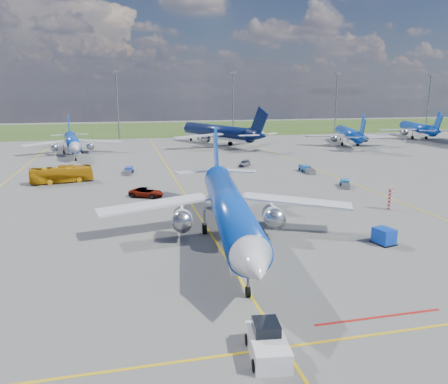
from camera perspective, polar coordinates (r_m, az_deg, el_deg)
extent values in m
plane|color=#555552|center=(46.90, -0.96, -6.69)|extent=(400.00, 400.00, 0.00)
cube|color=#2D4719|center=(194.03, -10.53, 8.10)|extent=(400.00, 80.00, 0.01)
cube|color=gold|center=(75.42, -5.82, 0.84)|extent=(0.25, 160.00, 0.02)
cube|color=gold|center=(29.54, 7.83, -19.44)|extent=(60.00, 0.25, 0.02)
cube|color=gold|center=(87.13, -26.70, 1.15)|extent=(0.25, 120.00, 0.02)
cube|color=gold|center=(93.34, 11.93, 2.97)|extent=(0.25, 120.00, 0.02)
cube|color=#A5140F|center=(34.39, 19.58, -15.14)|extent=(10.00, 0.25, 0.02)
cylinder|color=slate|center=(153.24, -13.72, 10.83)|extent=(0.50, 0.50, 22.00)
cube|color=slate|center=(153.30, -13.95, 15.05)|extent=(2.20, 0.50, 0.80)
cylinder|color=slate|center=(158.20, 1.20, 11.25)|extent=(0.50, 0.50, 22.00)
cube|color=slate|center=(158.27, 1.22, 15.34)|extent=(2.20, 0.50, 0.80)
cylinder|color=slate|center=(172.56, 14.42, 10.99)|extent=(0.50, 0.50, 22.00)
cube|color=slate|center=(172.61, 14.64, 14.74)|extent=(2.20, 0.50, 0.80)
cylinder|color=slate|center=(194.22, 25.13, 10.37)|extent=(0.50, 0.50, 22.00)
cube|color=slate|center=(194.27, 25.46, 13.69)|extent=(2.20, 0.50, 0.80)
cylinder|color=red|center=(63.80, 20.84, -0.83)|extent=(0.50, 0.50, 3.00)
cube|color=silver|center=(28.31, 5.72, -19.44)|extent=(2.69, 4.39, 1.28)
cube|color=black|center=(28.34, 5.52, -17.29)|extent=(1.79, 1.96, 0.89)
cube|color=slate|center=(30.51, 4.73, -17.05)|extent=(0.55, 2.38, 0.20)
cube|color=#0C37B0|center=(49.49, 20.16, -5.44)|extent=(2.09, 2.40, 1.66)
imported|color=#C1810B|center=(82.39, -20.48, 2.16)|extent=(11.00, 4.71, 2.98)
imported|color=#999999|center=(67.78, -10.11, -0.06)|extent=(5.77, 4.55, 1.46)
imported|color=#999999|center=(94.80, 2.71, 3.78)|extent=(3.78, 4.74, 1.29)
cube|color=#1B60A4|center=(77.76, 15.49, 1.19)|extent=(2.23, 2.82, 1.05)
cube|color=slate|center=(75.36, 15.63, 0.74)|extent=(1.83, 2.21, 0.86)
cube|color=#1A3B9F|center=(89.02, -12.31, 2.83)|extent=(1.78, 2.82, 1.12)
cube|color=slate|center=(86.46, -12.51, 2.46)|extent=(1.50, 2.19, 0.92)
cube|color=#19549A|center=(89.92, 10.51, 3.05)|extent=(1.72, 3.01, 1.24)
cube|color=slate|center=(87.25, 11.19, 2.65)|extent=(1.46, 2.32, 1.02)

